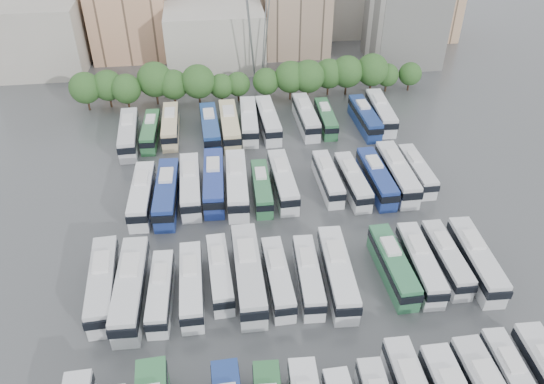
{
  "coord_description": "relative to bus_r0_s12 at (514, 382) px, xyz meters",
  "views": [
    {
      "loc": [
        -7.92,
        -49.02,
        44.72
      ],
      "look_at": [
        -0.62,
        8.16,
        3.0
      ],
      "focal_mm": 35.0,
      "sensor_mm": 36.0,
      "label": 1
    }
  ],
  "objects": [
    {
      "name": "ground",
      "position": [
        -18.06,
        22.73,
        -1.66
      ],
      "size": [
        220.0,
        220.0,
        0.0
      ],
      "primitive_type": "plane",
      "color": "#424447",
      "rests_on": "ground"
    },
    {
      "name": "tree_line",
      "position": [
        -19.07,
        64.84,
        2.71
      ],
      "size": [
        65.67,
        7.9,
        8.13
      ],
      "color": "black",
      "rests_on": "ground"
    },
    {
      "name": "city_buildings",
      "position": [
        -25.53,
        94.59,
        6.21
      ],
      "size": [
        102.0,
        35.0,
        20.0
      ],
      "color": "#9E998E",
      "rests_on": "ground"
    },
    {
      "name": "bus_r0_s12",
      "position": [
        0.0,
        0.0,
        0.0
      ],
      "size": [
        2.69,
        10.87,
        3.39
      ],
      "rotation": [
        0.0,
        0.0,
        -0.03
      ],
      "color": "silver",
      "rests_on": "ground"
    },
    {
      "name": "bus_r1_s0",
      "position": [
        -39.35,
        17.45,
        0.3
      ],
      "size": [
        3.42,
        12.88,
        4.0
      ],
      "rotation": [
        0.0,
        0.0,
        0.05
      ],
      "color": "silver",
      "rests_on": "ground"
    },
    {
      "name": "bus_r1_s1",
      "position": [
        -36.19,
        16.28,
        0.41
      ],
      "size": [
        3.36,
        13.58,
        4.23
      ],
      "rotation": [
        0.0,
        0.0,
        -0.03
      ],
      "color": "silver",
      "rests_on": "ground"
    },
    {
      "name": "bus_r1_s2",
      "position": [
        -32.98,
        15.69,
        0.0
      ],
      "size": [
        2.82,
        10.92,
        3.4
      ],
      "rotation": [
        0.0,
        0.0,
        -0.04
      ],
      "color": "silver",
      "rests_on": "ground"
    },
    {
      "name": "bus_r1_s3",
      "position": [
        -29.61,
        16.22,
        0.11
      ],
      "size": [
        2.6,
        11.51,
        3.6
      ],
      "rotation": [
        0.0,
        0.0,
        0.01
      ],
      "color": "silver",
      "rests_on": "ground"
    },
    {
      "name": "bus_r1_s4",
      "position": [
        -26.38,
        17.79,
        0.02
      ],
      "size": [
        2.83,
        10.99,
        3.42
      ],
      "rotation": [
        0.0,
        0.0,
        0.04
      ],
      "color": "silver",
      "rests_on": "ground"
    },
    {
      "name": "bus_r1_s5",
      "position": [
        -23.18,
        16.91,
        0.44
      ],
      "size": [
        3.06,
        13.69,
        4.29
      ],
      "rotation": [
        0.0,
        0.0,
        0.01
      ],
      "color": "silver",
      "rests_on": "ground"
    },
    {
      "name": "bus_r1_s6",
      "position": [
        -19.9,
        16.2,
        0.05
      ],
      "size": [
        2.69,
        11.2,
        3.5
      ],
      "rotation": [
        0.0,
        0.0,
        0.02
      ],
      "color": "silver",
      "rests_on": "ground"
    },
    {
      "name": "bus_r1_s7",
      "position": [
        -16.41,
        16.04,
        0.05
      ],
      "size": [
        2.94,
        11.25,
        3.5
      ],
      "rotation": [
        0.0,
        0.0,
        -0.05
      ],
      "color": "silver",
      "rests_on": "ground"
    },
    {
      "name": "bus_r1_s8",
      "position": [
        -13.08,
        15.89,
        0.31
      ],
      "size": [
        3.37,
        12.93,
        4.02
      ],
      "rotation": [
        0.0,
        0.0,
        -0.05
      ],
      "color": "silver",
      "rests_on": "ground"
    },
    {
      "name": "bus_r1_s10",
      "position": [
        -6.39,
        16.35,
        0.15
      ],
      "size": [
        2.89,
        11.84,
        3.69
      ],
      "rotation": [
        0.0,
        0.0,
        0.03
      ],
      "color": "#307149",
      "rests_on": "ground"
    },
    {
      "name": "bus_r1_s11",
      "position": [
        -3.14,
        16.27,
        0.15
      ],
      "size": [
        2.93,
        11.87,
        3.7
      ],
      "rotation": [
        0.0,
        0.0,
        -0.03
      ],
      "color": "silver",
      "rests_on": "ground"
    },
    {
      "name": "bus_r1_s12",
      "position": [
        0.27,
        16.82,
        0.06
      ],
      "size": [
        2.48,
        11.21,
        3.52
      ],
      "rotation": [
        0.0,
        0.0,
        -0.0
      ],
      "color": "silver",
      "rests_on": "ground"
    },
    {
      "name": "bus_r1_s13",
      "position": [
        3.51,
        15.96,
        0.24
      ],
      "size": [
        3.16,
        12.48,
        3.89
      ],
      "rotation": [
        0.0,
        0.0,
        -0.04
      ],
      "color": "silver",
      "rests_on": "ground"
    },
    {
      "name": "bus_r2_s1",
      "position": [
        -36.23,
        34.04,
        0.24
      ],
      "size": [
        3.13,
        12.45,
        3.88
      ],
      "rotation": [
        0.0,
        0.0,
        -0.04
      ],
      "color": "silver",
      "rests_on": "ground"
    },
    {
      "name": "bus_r2_s2",
      "position": [
        -32.88,
        33.92,
        0.33
      ],
      "size": [
        3.36,
        13.08,
        4.07
      ],
      "rotation": [
        0.0,
        0.0,
        -0.04
      ],
      "color": "navy",
      "rests_on": "ground"
    },
    {
      "name": "bus_r2_s3",
      "position": [
        -29.66,
        35.35,
        0.28
      ],
      "size": [
        2.9,
        12.63,
        3.95
      ],
      "rotation": [
        0.0,
        0.0,
        0.01
      ],
      "color": "silver",
      "rests_on": "ground"
    },
    {
      "name": "bus_r2_s4",
      "position": [
        -26.36,
        35.85,
        0.35
      ],
      "size": [
        3.36,
        13.17,
        4.1
      ],
      "rotation": [
        0.0,
        0.0,
        -0.04
      ],
      "color": "navy",
      "rests_on": "ground"
    },
    {
      "name": "bus_r2_s5",
      "position": [
        -23.16,
        34.81,
        0.38
      ],
      "size": [
        3.38,
        13.38,
        4.17
      ],
      "rotation": [
        0.0,
        0.0,
        -0.04
      ],
      "color": "white",
      "rests_on": "ground"
    },
    {
      "name": "bus_r2_s6",
      "position": [
        -19.77,
        33.96,
        0.0
      ],
      "size": [
        2.62,
        10.87,
        3.39
      ],
      "rotation": [
        0.0,
        0.0,
        -0.02
      ],
      "color": "#2F6F43",
      "rests_on": "ground"
    },
    {
      "name": "bus_r2_s7",
      "position": [
        -16.63,
        34.94,
        0.24
      ],
      "size": [
        3.01,
        12.4,
        3.87
      ],
      "rotation": [
        0.0,
        0.0,
        0.03
      ],
      "color": "silver",
      "rests_on": "ground"
    },
    {
      "name": "bus_r2_s9",
      "position": [
        -10.05,
        35.09,
        0.05
      ],
      "size": [
        2.69,
        11.16,
        3.49
      ],
      "rotation": [
        0.0,
        0.0,
        0.02
      ],
      "color": "silver",
      "rests_on": "ground"
    },
    {
      "name": "bus_r2_s10",
      "position": [
        -6.72,
        33.85,
        0.1
      ],
      "size": [
        3.03,
        11.57,
        3.6
      ],
      "rotation": [
        0.0,
        0.0,
        0.05
      ],
      "color": "silver",
      "rests_on": "ground"
    },
    {
      "name": "bus_r2_s11",
      "position": [
        -3.18,
        34.07,
        0.21
      ],
      "size": [
        3.0,
        12.23,
        3.82
      ],
      "rotation": [
        0.0,
        0.0,
        0.03
      ],
      "color": "navy",
      "rests_on": "ground"
    },
    {
      "name": "bus_r2_s12",
      "position": [
        0.03,
        34.64,
        0.35
      ],
      "size": [
        2.9,
        13.06,
        4.09
      ],
      "rotation": [
        0.0,
        0.0,
        0.0
      ],
      "color": "silver",
      "rests_on": "ground"
    },
    {
      "name": "bus_r2_s13",
      "position": [
        3.35,
        35.41,
        0.02
      ],
      "size": [
        2.56,
        10.95,
        3.42
      ],
      "rotation": [
        0.0,
        0.0,
        0.02
      ],
      "color": "silver",
      "rests_on": "ground"
    },
    {
      "name": "bus_r3_s0",
      "position": [
        -39.58,
        51.34,
        0.29
      ],
      "size": [
        3.31,
        12.79,
        3.98
      ],
      "rotation": [
        0.0,
        0.0,
        0.04
      ],
      "color": "silver",
      "rests_on": "ground"
    },
    {
      "name": "bus_r3_s1",
      "position": [
        -36.16,
        52.3,
        0.01
      ],
      "size": [
        2.86,
        10.96,
        3.41
      ],
      "rotation": [
        0.0,
        0.0,
        -0.05
      ],
      "color": "#30703E",
      "rests_on": "ground"
    },
    {
      "name": "bus_r3_s2",
      "position": [
        -32.94,
        53.47,
        0.18
      ],
      "size": [
        2.63,
        11.95,
        3.75
      ],
      "rotation": [
        0.0,
        0.0,
        -0.0
      ],
      "color": "beige",
      "rests_on": "ground"
    },
    {
      "name": "bus_r3_s4",
      "position": [
        -26.39,
        51.78,
        0.27
      ],
      "size": [
        3.21,
        12.67,
        3.95
      ],
      "rotation": [
        0.0,
        0.0,
        0.04
      ],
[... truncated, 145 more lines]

